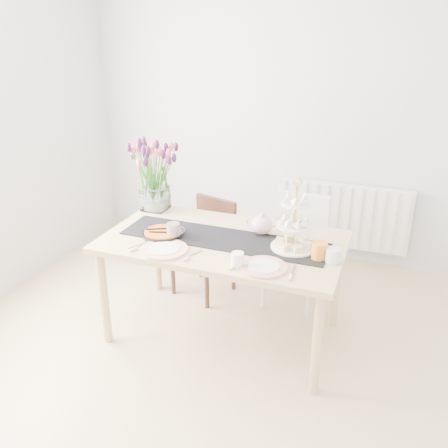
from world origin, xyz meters
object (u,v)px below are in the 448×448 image
(radiator, at_px, (342,216))
(plate_left, at_px, (164,250))
(teapot, at_px, (262,225))
(mug_white, at_px, (237,260))
(chair_brown, at_px, (209,240))
(plate_right, at_px, (264,267))
(mug_grey, at_px, (173,231))
(dining_table, at_px, (223,249))
(tulip_vase, at_px, (153,164))
(chair_white, at_px, (297,241))
(cream_jug, at_px, (333,256))
(mug_orange, at_px, (319,251))
(cake_stand, at_px, (294,232))
(tart_tin, at_px, (163,233))

(radiator, bearing_deg, plate_left, -116.98)
(teapot, relative_size, mug_white, 2.64)
(chair_brown, distance_m, plate_right, 1.15)
(mug_grey, distance_m, plate_left, 0.20)
(dining_table, relative_size, tulip_vase, 2.43)
(chair_brown, xyz_separation_m, chair_white, (0.70, 0.13, 0.05))
(cream_jug, relative_size, mug_orange, 0.81)
(cream_jug, distance_m, plate_right, 0.43)
(radiator, relative_size, teapot, 5.13)
(dining_table, distance_m, plate_right, 0.48)
(radiator, height_order, teapot, teapot)
(tulip_vase, bearing_deg, dining_table, -25.97)
(chair_brown, distance_m, plate_left, 0.90)
(chair_brown, xyz_separation_m, mug_grey, (0.02, -0.65, 0.35))
(chair_brown, height_order, cake_stand, cake_stand)
(cream_jug, bearing_deg, tulip_vase, 168.52)
(teapot, bearing_deg, chair_white, 85.11)
(mug_grey, bearing_deg, tart_tin, 143.89)
(mug_orange, bearing_deg, mug_white, 163.15)
(cake_stand, xyz_separation_m, mug_white, (-0.26, -0.35, -0.08))
(chair_white, height_order, tulip_vase, tulip_vase)
(cake_stand, distance_m, plate_left, 0.83)
(tulip_vase, relative_size, mug_grey, 6.27)
(tulip_vase, xyz_separation_m, tart_tin, (0.28, -0.43, -0.35))
(cream_jug, distance_m, mug_orange, 0.08)
(tulip_vase, distance_m, plate_left, 0.83)
(cream_jug, bearing_deg, plate_left, -163.32)
(plate_left, bearing_deg, tulip_vase, 122.31)
(cream_jug, relative_size, plate_right, 0.32)
(chair_white, xyz_separation_m, plate_right, (0.00, -0.98, 0.26))
(tart_tin, bearing_deg, mug_orange, 1.31)
(cake_stand, height_order, plate_left, cake_stand)
(dining_table, height_order, chair_brown, chair_brown)
(teapot, xyz_separation_m, mug_white, (-0.00, -0.49, -0.03))
(chair_brown, distance_m, mug_grey, 0.74)
(cream_jug, relative_size, mug_grey, 0.86)
(teapot, height_order, mug_orange, teapot)
(tulip_vase, height_order, mug_white, tulip_vase)
(teapot, height_order, mug_grey, teapot)
(tart_tin, relative_size, plate_right, 1.01)
(cream_jug, distance_m, mug_white, 0.58)
(plate_left, bearing_deg, tart_tin, 119.31)
(dining_table, height_order, plate_left, plate_left)
(radiator, height_order, mug_white, mug_white)
(teapot, xyz_separation_m, plate_left, (-0.51, -0.46, -0.07))
(tulip_vase, distance_m, mug_white, 1.17)
(plate_left, xyz_separation_m, plate_right, (0.66, -0.00, -0.00))
(chair_white, bearing_deg, chair_brown, -167.43)
(cake_stand, xyz_separation_m, mug_grey, (-0.79, -0.12, -0.07))
(cream_jug, bearing_deg, mug_grey, -174.19)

